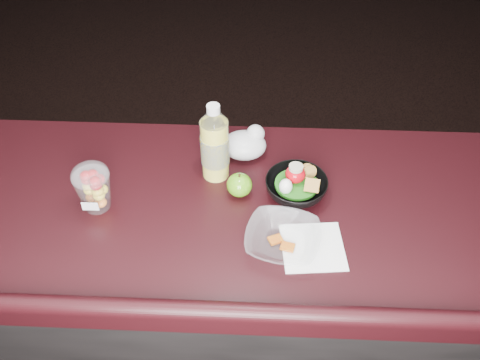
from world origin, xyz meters
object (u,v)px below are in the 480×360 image
snack_bowl (296,186)px  takeout_bowl (283,239)px  lemonade_bottle (215,147)px  green_apple (239,185)px  fruit_cup (93,187)px

snack_bowl → takeout_bowl: bearing=-101.7°
lemonade_bottle → green_apple: size_ratio=3.30×
green_apple → takeout_bowl: size_ratio=0.33×
fruit_cup → green_apple: 0.40m
lemonade_bottle → takeout_bowl: size_ratio=1.10×
green_apple → snack_bowl: 0.16m
fruit_cup → green_apple: fruit_cup is taller
fruit_cup → green_apple: size_ratio=1.94×
green_apple → fruit_cup: bearing=-170.6°
takeout_bowl → snack_bowl: bearing=78.3°
fruit_cup → lemonade_bottle: bearing=24.0°
lemonade_bottle → takeout_bowl: 0.34m
green_apple → snack_bowl: size_ratio=0.38×
fruit_cup → snack_bowl: (0.55, 0.07, -0.04)m
fruit_cup → green_apple: (0.39, 0.07, -0.04)m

